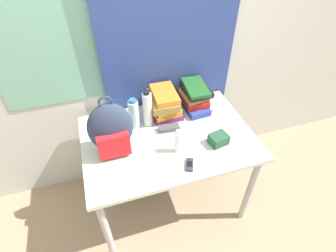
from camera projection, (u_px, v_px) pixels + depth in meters
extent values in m
plane|color=#9E8466|center=(183.00, 241.00, 2.07)|extent=(12.00, 12.00, 0.00)
cube|color=beige|center=(147.00, 43.00, 1.87)|extent=(6.00, 0.05, 2.50)
cube|color=#75B299|center=(77.00, 48.00, 1.71)|extent=(1.10, 0.01, 0.80)
cube|color=navy|center=(169.00, 44.00, 1.86)|extent=(1.01, 0.04, 2.50)
cube|color=beige|center=(168.00, 138.00, 1.85)|extent=(1.19, 0.81, 0.03)
cylinder|color=#B2B2B7|center=(107.00, 232.00, 1.74)|extent=(0.05, 0.05, 0.75)
cylinder|color=#B2B2B7|center=(250.00, 190.00, 1.98)|extent=(0.05, 0.05, 0.75)
cylinder|color=#B2B2B7|center=(96.00, 156.00, 2.24)|extent=(0.05, 0.05, 0.75)
cylinder|color=#B2B2B7|center=(211.00, 130.00, 2.48)|extent=(0.05, 0.05, 0.75)
ellipsoid|color=#2D3851|center=(111.00, 128.00, 1.63)|extent=(0.28, 0.14, 0.37)
cube|color=red|center=(114.00, 146.00, 1.62)|extent=(0.20, 0.05, 0.17)
torus|color=#2D3851|center=(105.00, 102.00, 1.50)|extent=(0.08, 0.01, 0.08)
cube|color=#6B2370|center=(166.00, 111.00, 2.02)|extent=(0.22, 0.25, 0.04)
cube|color=orange|center=(164.00, 108.00, 1.98)|extent=(0.21, 0.27, 0.03)
cube|color=yellow|center=(164.00, 104.00, 1.97)|extent=(0.20, 0.28, 0.03)
cube|color=olive|center=(163.00, 100.00, 1.94)|extent=(0.22, 0.29, 0.06)
cube|color=orange|center=(164.00, 94.00, 1.90)|extent=(0.17, 0.27, 0.04)
cube|color=navy|center=(194.00, 106.00, 2.06)|extent=(0.18, 0.28, 0.05)
cube|color=red|center=(195.00, 100.00, 2.03)|extent=(0.18, 0.22, 0.05)
cube|color=olive|center=(194.00, 94.00, 2.01)|extent=(0.19, 0.22, 0.04)
cube|color=black|center=(196.00, 90.00, 1.99)|extent=(0.20, 0.24, 0.04)
cube|color=#1E5623|center=(196.00, 87.00, 1.96)|extent=(0.17, 0.28, 0.02)
cylinder|color=silver|center=(134.00, 114.00, 1.85)|extent=(0.08, 0.08, 0.22)
cylinder|color=#286BB7|center=(133.00, 101.00, 1.77)|extent=(0.05, 0.05, 0.02)
cylinder|color=white|center=(148.00, 110.00, 1.85)|extent=(0.07, 0.07, 0.27)
cylinder|color=black|center=(146.00, 93.00, 1.75)|extent=(0.04, 0.04, 0.02)
cylinder|color=white|center=(178.00, 142.00, 1.69)|extent=(0.04, 0.04, 0.16)
cylinder|color=white|center=(178.00, 132.00, 1.63)|extent=(0.03, 0.03, 0.02)
cube|color=#2D2D33|center=(190.00, 165.00, 1.64)|extent=(0.08, 0.11, 0.02)
cube|color=black|center=(190.00, 164.00, 1.63)|extent=(0.05, 0.05, 0.00)
cube|color=#47474C|center=(169.00, 128.00, 1.88)|extent=(0.15, 0.07, 0.04)
cube|color=#234C33|center=(219.00, 139.00, 1.77)|extent=(0.14, 0.12, 0.07)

